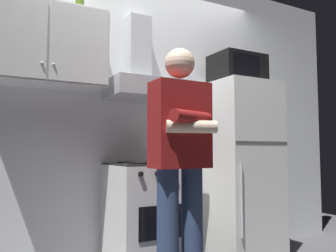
{
  "coord_description": "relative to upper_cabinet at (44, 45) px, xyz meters",
  "views": [
    {
      "loc": [
        -1.24,
        -2.3,
        0.96
      ],
      "look_at": [
        0.0,
        0.0,
        1.15
      ],
      "focal_mm": 37.07,
      "sensor_mm": 36.0,
      "label": 1
    }
  ],
  "objects": [
    {
      "name": "back_wall_tiled",
      "position": [
        0.85,
        0.23,
        -0.4
      ],
      "size": [
        4.8,
        0.1,
        2.7
      ],
      "primitive_type": "cube",
      "color": "white",
      "rests_on": "ground_plane"
    },
    {
      "name": "refrigerator",
      "position": [
        1.75,
        -0.12,
        -0.95
      ],
      "size": [
        0.6,
        0.62,
        1.6
      ],
      "color": "white",
      "rests_on": "ground_plane"
    },
    {
      "name": "bottle_olive_oil",
      "position": [
        0.26,
        0.02,
        0.41
      ],
      "size": [
        0.07,
        0.07,
        0.23
      ],
      "color": "#4C6B19",
      "rests_on": "upper_cabinet"
    },
    {
      "name": "person_standing",
      "position": [
        0.75,
        -0.73,
        -0.85
      ],
      "size": [
        0.38,
        0.33,
        1.64
      ],
      "color": "navy",
      "rests_on": "ground_plane"
    },
    {
      "name": "range_hood",
      "position": [
        0.8,
        0.0,
        -0.15
      ],
      "size": [
        0.6,
        0.44,
        0.75
      ],
      "color": "#B7BABF"
    },
    {
      "name": "cooking_pot",
      "position": [
        0.93,
        -0.24,
        -0.82
      ],
      "size": [
        0.28,
        0.18,
        0.11
      ],
      "color": "#B7BABF",
      "rests_on": "stove_oven"
    },
    {
      "name": "upper_cabinet",
      "position": [
        0.0,
        0.0,
        0.0
      ],
      "size": [
        0.9,
        0.37,
        0.6
      ],
      "color": "silver"
    },
    {
      "name": "stove_oven",
      "position": [
        0.8,
        -0.13,
        -1.32
      ],
      "size": [
        0.6,
        0.62,
        0.87
      ],
      "color": "white",
      "rests_on": "ground_plane"
    },
    {
      "name": "microwave",
      "position": [
        1.75,
        -0.11,
        -0.01
      ],
      "size": [
        0.48,
        0.37,
        0.28
      ],
      "color": "black",
      "rests_on": "refrigerator"
    }
  ]
}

